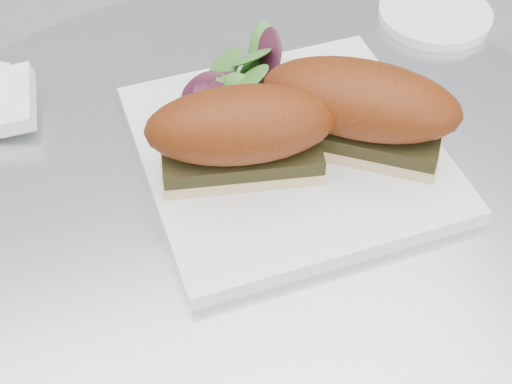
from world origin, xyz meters
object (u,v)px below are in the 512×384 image
at_px(plate, 289,152).
at_px(sandwich_left, 241,133).
at_px(saucer, 435,15).
at_px(sandwich_right, 360,107).

relative_size(plate, sandwich_left, 1.53).
bearing_deg(sandwich_left, plate, 28.03).
bearing_deg(plate, saucer, 33.58).
height_order(plate, sandwich_left, sandwich_left).
xyz_separation_m(plate, sandwich_right, (0.05, -0.02, 0.05)).
height_order(plate, sandwich_right, sandwich_right).
distance_m(sandwich_right, saucer, 0.24).
xyz_separation_m(sandwich_left, sandwich_right, (0.10, -0.00, 0.00)).
bearing_deg(sandwich_right, sandwich_left, -146.00).
bearing_deg(saucer, sandwich_left, -149.01).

